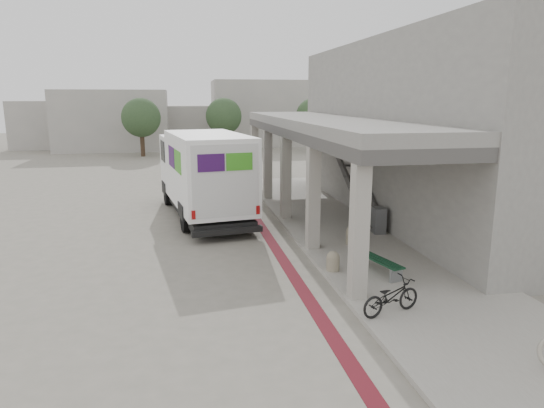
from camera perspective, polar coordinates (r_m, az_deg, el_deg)
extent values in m
plane|color=slate|center=(14.71, -2.70, -6.58)|extent=(120.00, 120.00, 0.00)
cube|color=#541019|center=(16.74, -0.27, -4.18)|extent=(0.35, 40.00, 0.01)
cube|color=gray|center=(15.71, 11.96, -5.35)|extent=(4.40, 28.00, 0.12)
cube|color=gray|center=(20.53, 16.29, 8.33)|extent=(4.30, 17.00, 7.00)
cube|color=#4B4946|center=(19.13, 6.11, 8.49)|extent=(3.40, 16.90, 0.35)
cube|color=gray|center=(19.11, 6.13, 9.53)|extent=(3.40, 16.90, 0.35)
cube|color=#989690|center=(48.21, -18.21, 9.35)|extent=(10.00, 6.00, 5.50)
cube|color=#989690|center=(51.86, -9.81, 9.12)|extent=(8.00, 6.00, 4.00)
cube|color=#989690|center=(50.43, -1.71, 10.62)|extent=(9.00, 6.00, 6.50)
cube|color=#989690|center=(52.26, -24.36, 8.51)|extent=(7.00, 5.00, 4.50)
cylinder|color=#38281C|center=(42.05, -15.00, 7.07)|extent=(0.36, 0.36, 2.40)
sphere|color=#233921|center=(41.92, -15.15, 9.79)|extent=(3.20, 3.20, 3.20)
cylinder|color=#38281C|center=(44.10, -5.64, 7.65)|extent=(0.36, 0.36, 2.40)
sphere|color=#233921|center=(43.98, -5.69, 10.25)|extent=(3.20, 3.20, 3.20)
cylinder|color=#38281C|center=(44.55, 4.88, 7.72)|extent=(0.36, 0.36, 2.40)
sphere|color=#233921|center=(44.43, 4.92, 10.29)|extent=(3.20, 3.20, 3.20)
cube|color=black|center=(20.05, -7.95, -0.28)|extent=(3.32, 7.67, 0.32)
cube|color=white|center=(18.83, -7.52, 4.00)|extent=(3.34, 5.83, 2.76)
cube|color=white|center=(22.41, -9.45, 4.86)|extent=(2.82, 2.37, 2.44)
cube|color=white|center=(23.63, -9.85, 3.01)|extent=(2.40, 0.98, 0.85)
cube|color=black|center=(23.18, -9.87, 6.54)|extent=(2.38, 0.86, 1.11)
cube|color=black|center=(16.44, -5.27, -3.21)|extent=(2.45, 0.63, 0.19)
cube|color=#381150|center=(19.28, -11.75, 5.48)|extent=(0.24, 1.47, 0.80)
cube|color=green|center=(17.72, -11.04, 4.92)|extent=(0.24, 1.47, 0.80)
cube|color=#381150|center=(15.94, -7.17, 4.82)|extent=(0.90, 0.17, 0.58)
cube|color=green|center=(16.17, -3.86, 4.99)|extent=(0.90, 0.17, 0.58)
cylinder|color=black|center=(22.53, -12.14, 1.10)|extent=(0.44, 0.99, 0.95)
cylinder|color=black|center=(22.90, -6.61, 1.47)|extent=(0.44, 0.99, 0.95)
cylinder|color=black|center=(17.81, -10.10, -1.78)|extent=(0.44, 0.99, 0.95)
cylinder|color=black|center=(18.28, -3.20, -1.24)|extent=(0.44, 0.99, 0.95)
cube|color=gray|center=(13.01, 14.38, -8.12)|extent=(0.37, 0.17, 0.36)
cube|color=gray|center=(14.07, 10.60, -6.37)|extent=(0.37, 0.17, 0.36)
cube|color=#113520|center=(13.39, 12.00, -6.50)|extent=(0.55, 1.69, 0.04)
cube|color=#113520|center=(13.47, 12.45, -6.40)|extent=(0.55, 1.69, 0.04)
cube|color=#113520|center=(13.55, 12.90, -6.31)|extent=(0.55, 1.69, 0.04)
cylinder|color=gray|center=(15.95, 9.48, -3.95)|extent=(0.43, 0.43, 0.43)
sphere|color=gray|center=(15.89, 9.50, -3.20)|extent=(0.43, 0.43, 0.43)
cylinder|color=gray|center=(13.54, 7.18, -7.00)|extent=(0.36, 0.36, 0.36)
sphere|color=gray|center=(13.48, 7.20, -6.27)|extent=(0.36, 0.36, 0.36)
cube|color=slate|center=(17.42, 12.42, -1.87)|extent=(0.44, 0.57, 0.91)
imported|color=black|center=(11.10, 13.83, -10.54)|extent=(1.60, 0.95, 0.80)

